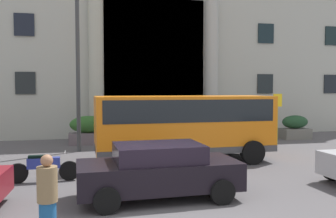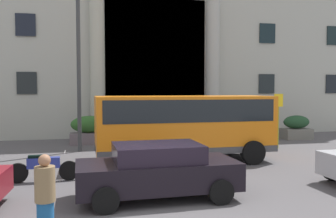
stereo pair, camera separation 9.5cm
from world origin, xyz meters
name	(u,v)px [view 1 (the left image)]	position (x,y,z in m)	size (l,w,h in m)	color
ground_plane	(155,214)	(0.00, 0.00, -0.06)	(80.00, 64.00, 0.12)	#514E50
office_building_facade	(108,26)	(0.01, 17.48, 7.14)	(35.60, 9.67, 14.28)	#AAACA0
orange_minibus	(184,122)	(2.16, 5.50, 1.54)	(6.77, 2.71, 2.54)	orange
bus_stop_sign	(277,115)	(7.25, 7.44, 1.61)	(0.44, 0.08, 2.59)	#9D9E18
hedge_planter_entrance_right	(209,130)	(4.83, 10.23, 0.63)	(1.66, 0.74, 1.30)	gray
hedge_planter_entrance_left	(88,131)	(-1.44, 10.81, 0.70)	(1.94, 0.84, 1.45)	slate
hedge_planter_east	(295,127)	(9.98, 10.30, 0.64)	(1.61, 0.96, 1.33)	slate
parked_sedan_second	(158,170)	(0.27, 0.99, 0.73)	(4.15, 2.06, 1.41)	black
motorcycle_near_kerb	(42,167)	(-2.85, 3.37, 0.46)	(2.09, 0.55, 0.89)	black
pedestrian_woman_dark_dress	(48,201)	(-2.22, -1.42, 0.84)	(0.36, 0.36, 1.67)	#1D558D
lamppost_plaza_centre	(78,53)	(-1.87, 8.65, 4.39)	(0.40, 0.40, 7.54)	#35383B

